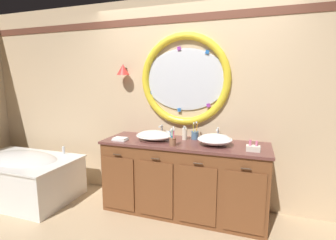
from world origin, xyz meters
TOP-DOWN VIEW (x-y plane):
  - ground_plane at (0.00, 0.00)m, footprint 14.00×14.00m
  - back_wall_assembly at (-0.01, 0.58)m, footprint 6.40×0.26m
  - vanity_counter at (0.04, 0.25)m, footprint 1.93×0.65m
  - bathtub at (-2.11, -0.11)m, footprint 1.44×0.88m
  - sink_basin_left at (-0.32, 0.22)m, footprint 0.44×0.44m
  - sink_basin_right at (0.40, 0.22)m, footprint 0.38×0.38m
  - faucet_set_left at (-0.32, 0.47)m, footprint 0.22×0.12m
  - faucet_set_right at (0.40, 0.47)m, footprint 0.22×0.14m
  - toothbrush_holder_left at (-0.03, 0.04)m, footprint 0.08×0.08m
  - toothbrush_holder_right at (0.13, 0.42)m, footprint 0.10×0.10m
  - soap_dispenser at (0.02, 0.36)m, footprint 0.06×0.07m
  - folded_hand_towel at (-0.70, 0.07)m, footprint 0.17×0.12m
  - toiletry_basket at (0.81, 0.11)m, footprint 0.14×0.09m

SIDE VIEW (x-z plane):
  - ground_plane at x=0.00m, z-range 0.00..0.00m
  - bathtub at x=-2.11m, z-range 0.01..0.66m
  - vanity_counter at x=0.04m, z-range 0.00..0.87m
  - folded_hand_towel at x=-0.70m, z-range 0.87..0.90m
  - toiletry_basket at x=0.81m, z-range 0.84..0.96m
  - toothbrush_holder_right at x=0.13m, z-range 0.81..1.03m
  - faucet_set_left at x=-0.32m, z-range 0.85..1.00m
  - toothbrush_holder_left at x=-0.03m, z-range 0.82..1.03m
  - sink_basin_left at x=-0.32m, z-range 0.87..0.99m
  - faucet_set_right at x=0.40m, z-range 0.85..1.01m
  - sink_basin_right at x=0.40m, z-range 0.87..1.00m
  - soap_dispenser at x=0.02m, z-range 0.86..1.03m
  - back_wall_assembly at x=-0.01m, z-range 0.03..2.63m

